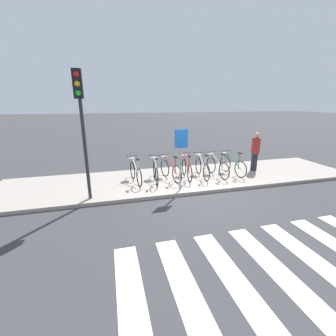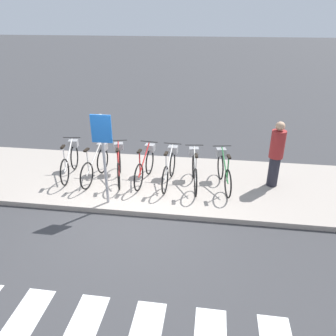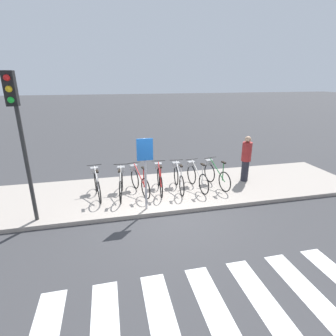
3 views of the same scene
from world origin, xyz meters
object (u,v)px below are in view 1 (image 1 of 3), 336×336
parked_bicycle_4 (201,166)px  parked_bicycle_5 (216,165)px  parked_bicycle_2 (169,168)px  parked_bicycle_0 (135,170)px  pedestrian (255,151)px  parked_bicycle_3 (186,167)px  parked_bicycle_6 (231,164)px  parked_bicycle_1 (155,170)px  sign_post (181,149)px  traffic_light (81,110)px

parked_bicycle_4 → parked_bicycle_5: same height
parked_bicycle_2 → parked_bicycle_5: same height
parked_bicycle_0 → pedestrian: size_ratio=0.97×
parked_bicycle_3 → parked_bicycle_6: same height
parked_bicycle_2 → parked_bicycle_3: bearing=1.3°
parked_bicycle_0 → parked_bicycle_1: bearing=-8.4°
parked_bicycle_3 → parked_bicycle_4: bearing=-4.4°
parked_bicycle_2 → pedestrian: (3.89, 0.17, 0.43)m
parked_bicycle_0 → pedestrian: pedestrian is taller
parked_bicycle_1 → sign_post: sign_post is taller
traffic_light → parked_bicycle_2: bearing=23.7°
parked_bicycle_5 → traffic_light: bearing=-166.0°
parked_bicycle_2 → parked_bicycle_6: (2.66, -0.02, 0.00)m
parked_bicycle_2 → parked_bicycle_0: bearing=178.7°
parked_bicycle_0 → parked_bicycle_5: (3.27, -0.09, 0.00)m
pedestrian → sign_post: bearing=-160.1°
parked_bicycle_5 → pedestrian: (1.94, 0.23, 0.43)m
parked_bicycle_4 → sign_post: size_ratio=0.78×
parked_bicycle_2 → pedestrian: size_ratio=0.95×
parked_bicycle_1 → traffic_light: 3.42m
parked_bicycle_6 → traffic_light: (-5.54, -1.25, 2.24)m
parked_bicycle_2 → parked_bicycle_3: same height
parked_bicycle_1 → parked_bicycle_5: bearing=0.4°
parked_bicycle_3 → pedestrian: bearing=2.7°
parked_bicycle_0 → pedestrian: (5.22, 0.14, 0.43)m
pedestrian → parked_bicycle_6: bearing=-171.4°
parked_bicycle_4 → parked_bicycle_5: 0.63m
parked_bicycle_2 → traffic_light: 3.86m
parked_bicycle_6 → sign_post: (-2.60, -1.20, 0.98)m
pedestrian → parked_bicycle_0: bearing=-178.5°
sign_post → traffic_light: bearing=-179.1°
parked_bicycle_2 → sign_post: sign_post is taller
parked_bicycle_4 → pedestrian: bearing=4.5°
parked_bicycle_1 → parked_bicycle_6: size_ratio=1.01×
parked_bicycle_5 → parked_bicycle_6: bearing=3.7°
parked_bicycle_0 → traffic_light: 3.01m
parked_bicycle_2 → sign_post: bearing=-87.2°
parked_bicycle_1 → parked_bicycle_2: (0.58, 0.08, 0.00)m
parked_bicycle_5 → pedestrian: pedestrian is taller
parked_bicycle_4 → traffic_light: bearing=-163.7°
sign_post → parked_bicycle_5: bearing=31.5°
parked_bicycle_1 → parked_bicycle_4: 1.90m
parked_bicycle_3 → parked_bicycle_4: same height
parked_bicycle_1 → pedestrian: pedestrian is taller
parked_bicycle_0 → pedestrian: 5.24m
traffic_light → sign_post: bearing=0.9°
parked_bicycle_5 → parked_bicycle_6: same height
parked_bicycle_6 → traffic_light: traffic_light is taller
parked_bicycle_3 → parked_bicycle_4: size_ratio=1.00×
parked_bicycle_3 → parked_bicycle_6: size_ratio=1.01×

